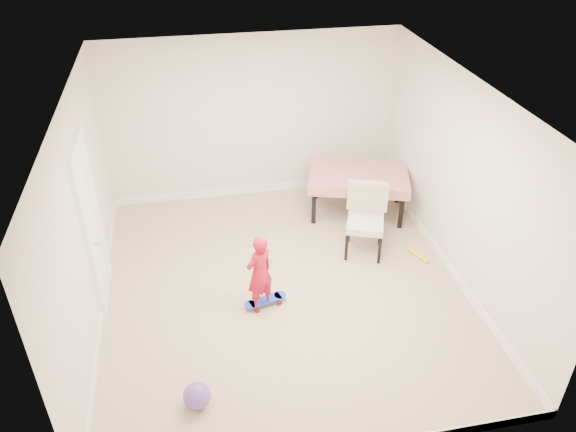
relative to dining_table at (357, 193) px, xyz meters
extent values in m
plane|color=tan|center=(-1.46, -1.58, -0.34)|extent=(5.00, 5.00, 0.00)
cube|color=white|center=(-1.46, -1.58, 2.24)|extent=(4.50, 5.00, 0.04)
cube|color=beige|center=(-1.46, 0.90, 0.96)|extent=(4.50, 0.04, 2.60)
cube|color=beige|center=(-1.46, -4.06, 0.96)|extent=(4.50, 0.04, 2.60)
cube|color=beige|center=(-3.69, -1.58, 0.96)|extent=(0.04, 5.00, 2.60)
cube|color=beige|center=(0.77, -1.58, 0.96)|extent=(0.04, 5.00, 2.60)
cube|color=white|center=(-3.68, -1.28, 0.68)|extent=(0.11, 0.94, 2.11)
cube|color=white|center=(-1.46, 0.91, -0.28)|extent=(4.50, 0.02, 0.12)
cube|color=white|center=(-3.70, -1.58, -0.28)|extent=(0.02, 5.00, 0.12)
cube|color=white|center=(0.78, -1.58, -0.28)|extent=(0.02, 5.00, 0.12)
imported|color=red|center=(-1.81, -1.91, 0.16)|extent=(0.44, 0.40, 1.01)
sphere|color=#6847AA|center=(-2.65, -3.24, -0.20)|extent=(0.28, 0.28, 0.28)
cylinder|color=yellow|center=(0.49, -1.30, -0.31)|extent=(0.22, 0.39, 0.06)
camera|label=1|loc=(-2.49, -7.10, 4.32)|focal=35.00mm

